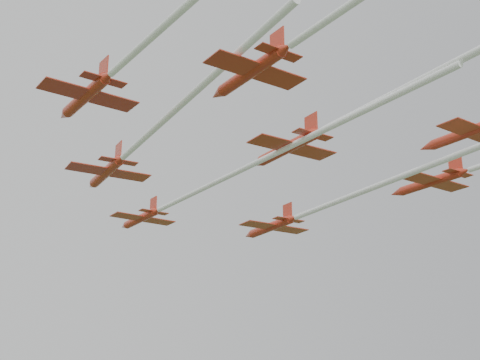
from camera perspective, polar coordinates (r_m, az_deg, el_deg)
name	(u,v)px	position (r m, az deg, el deg)	size (l,w,h in m)	color
jet_lead	(196,192)	(84.11, -3.75, -0.99)	(16.16, 61.13, 2.77)	red
jet_row2_left	(134,147)	(71.64, -9.02, 2.81)	(9.81, 46.76, 2.88)	red
jet_row2_right	(330,204)	(82.54, 7.69, -2.04)	(12.60, 56.70, 2.92)	red
jet_row3_left	(173,18)	(48.14, -5.75, 13.62)	(16.09, 58.68, 2.57)	red
jet_row3_mid	(416,82)	(58.90, 14.82, 8.09)	(16.15, 69.17, 2.93)	red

